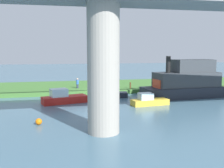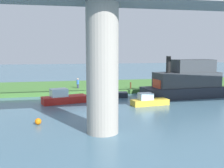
# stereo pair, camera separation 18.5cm
# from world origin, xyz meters

# --- Properties ---
(ground_plane) EXTENTS (160.00, 160.00, 0.00)m
(ground_plane) POSITION_xyz_m (0.00, 0.00, 0.00)
(ground_plane) COLOR #476B7F
(grassy_bank) EXTENTS (80.00, 12.00, 0.50)m
(grassy_bank) POSITION_xyz_m (0.00, -6.00, 0.25)
(grassy_bank) COLOR #427533
(grassy_bank) RESTS_ON ground
(bridge_pylon) EXTENTS (2.19, 2.19, 8.80)m
(bridge_pylon) POSITION_xyz_m (1.71, 15.62, 4.40)
(bridge_pylon) COLOR #9E998E
(bridge_pylon) RESTS_ON ground
(person_on_bank) EXTENTS (0.42, 0.42, 1.39)m
(person_on_bank) POSITION_xyz_m (2.03, -2.95, 1.20)
(person_on_bank) COLOR #2D334C
(person_on_bank) RESTS_ON grassy_bank
(mooring_post) EXTENTS (0.20, 0.20, 0.84)m
(mooring_post) POSITION_xyz_m (-5.05, -1.32, 0.92)
(mooring_post) COLOR brown
(mooring_post) RESTS_ON grassy_bank
(skiff_small) EXTENTS (10.05, 4.03, 5.02)m
(skiff_small) POSITION_xyz_m (-10.38, 4.03, 1.86)
(skiff_small) COLOR #1E232D
(skiff_small) RESTS_ON ground
(motorboat_red) EXTENTS (5.10, 2.90, 1.61)m
(motorboat_red) POSITION_xyz_m (4.16, 4.59, 0.57)
(motorboat_red) COLOR red
(motorboat_red) RESTS_ON ground
(houseboat_blue) EXTENTS (4.06, 2.00, 1.30)m
(houseboat_blue) POSITION_xyz_m (-1.55, 2.08, 0.46)
(houseboat_blue) COLOR #1E232D
(houseboat_blue) RESTS_ON ground
(riverboat_paddlewheel) EXTENTS (4.02, 1.82, 1.30)m
(riverboat_paddlewheel) POSITION_xyz_m (-4.55, 7.49, 0.46)
(riverboat_paddlewheel) COLOR gold
(riverboat_paddlewheel) RESTS_ON ground
(marker_buoy) EXTENTS (0.50, 0.50, 0.50)m
(marker_buoy) POSITION_xyz_m (6.25, 12.69, 0.25)
(marker_buoy) COLOR orange
(marker_buoy) RESTS_ON ground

